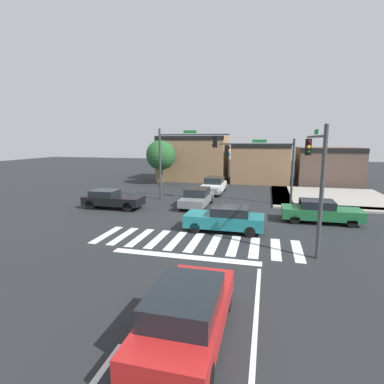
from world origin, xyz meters
name	(u,v)px	position (x,y,z in m)	size (l,w,h in m)	color
ground_plane	(211,220)	(0.00, 0.00, 0.00)	(120.00, 120.00, 0.00)	#232628
crosswalk_near	(195,242)	(0.00, -4.50, 0.00)	(10.45, 3.01, 0.01)	silver
lane_markings	(157,358)	(1.06, -12.74, 0.00)	(6.80, 24.25, 0.01)	white
bike_detector_marking	(210,275)	(1.45, -8.03, 0.00)	(0.91, 0.91, 0.01)	yellow
curb_corner_northeast	(324,198)	(8.49, 9.42, 0.07)	(10.00, 10.60, 0.15)	#9E998E
storefront_row	(250,161)	(1.36, 19.06, 2.49)	(23.66, 6.56, 5.61)	#93704C
traffic_signal_northeast	(262,159)	(3.00, 5.62, 3.68)	(5.85, 0.32, 5.24)	#383A3D
traffic_signal_southeast	(315,163)	(5.72, -2.91, 4.03)	(0.32, 6.02, 5.80)	#383A3D
traffic_signal_northwest	(184,151)	(-3.39, 5.55, 4.21)	(5.99, 0.32, 6.09)	#383A3D
car_black	(112,199)	(-7.90, 1.38, 0.72)	(4.49, 1.76, 1.39)	black
car_gray	(197,197)	(-1.77, 3.59, 0.73)	(1.87, 4.50, 1.45)	slate
car_teal	(225,219)	(1.26, -2.24, 0.73)	(4.43, 1.82, 1.44)	#196B70
car_green	(320,211)	(6.79, 1.05, 0.70)	(4.75, 1.80, 1.41)	#1E6638
car_red	(187,312)	(1.58, -11.90, 0.78)	(1.87, 4.63, 1.53)	red
car_white	(214,185)	(-1.54, 9.88, 0.76)	(1.87, 4.78, 1.53)	white
roadside_tree	(161,155)	(-8.50, 14.00, 3.38)	(3.41, 3.41, 5.10)	#4C3823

